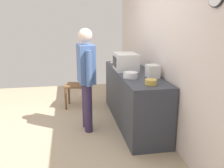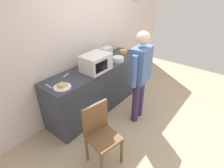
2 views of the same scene
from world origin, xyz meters
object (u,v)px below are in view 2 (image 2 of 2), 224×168
Objects in this scene: salad_bowl at (118,59)px; spoon_utensil at (49,86)px; microwave at (96,63)px; cereal_bowl at (123,52)px; sandwich_plate at (62,86)px; person_standing at (140,72)px; fork_utensil at (66,75)px; wooden_chair at (100,132)px; toaster at (106,52)px.

spoon_utensil is (-1.46, 0.25, -0.04)m from salad_bowl.
microwave is 1.04m from cereal_bowl.
person_standing is (1.09, -0.72, 0.03)m from sandwich_plate.
fork_utensil is 1.20m from wooden_chair.
microwave is 0.80m from person_standing.
microwave is 1.86× the size of sandwich_plate.
person_standing is at bearing -111.50° from salad_bowl.
sandwich_plate reaches higher than fork_utensil.
person_standing reaches higher than cereal_bowl.
sandwich_plate is at bearing 86.59° from wooden_chair.
salad_bowl is at bearing -2.28° from sandwich_plate.
toaster is at bearing 158.12° from cereal_bowl.
cereal_bowl is 0.10× the size of person_standing.
wooden_chair is at bearing -86.56° from spoon_utensil.
sandwich_plate is (-0.77, -0.01, -0.13)m from microwave.
cereal_bowl is 0.98× the size of fork_utensil.
salad_bowl is 0.71m from person_standing.
microwave reaches higher than wooden_chair.
fork_utensil is (0.30, 0.28, -0.02)m from sandwich_plate.
person_standing reaches higher than microwave.
microwave is at bearing 0.70° from sandwich_plate.
wooden_chair is at bearing -135.50° from microwave.
spoon_utensil is at bearing -167.76° from fork_utensil.
sandwich_plate is at bearing 177.72° from salad_bowl.
fork_utensil is (-1.50, 0.15, -0.03)m from cereal_bowl.
microwave is 2.94× the size of spoon_utensil.
spoon_utensil is (-0.41, -0.09, 0.00)m from fork_utensil.
toaster is (0.63, 0.28, -0.05)m from microwave.
cereal_bowl is at bearing -5.85° from fork_utensil.
wooden_chair reaches higher than fork_utensil.
salad_bowl reaches higher than spoon_utensil.
person_standing is (-0.71, -0.85, 0.02)m from cereal_bowl.
fork_utensil is at bearing 72.04° from wooden_chair.
microwave is 1.27m from wooden_chair.
microwave reaches higher than toaster.
wooden_chair is (-1.40, -0.74, -0.45)m from salad_bowl.
wooden_chair is (-0.35, -1.08, -0.41)m from fork_utensil.
sandwich_plate is 1.61× the size of cereal_bowl.
sandwich_plate is 0.41m from fork_utensil.
wooden_chair reaches higher than spoon_utensil.
salad_bowl reaches higher than fork_utensil.
spoon_utensil is 0.18× the size of wooden_chair.
salad_bowl is at bearing -9.64° from spoon_utensil.
salad_bowl is 0.24× the size of wooden_chair.
toaster reaches higher than fork_utensil.
microwave is at bearing 173.84° from salad_bowl.
salad_bowl is at bearing -157.66° from cereal_bowl.
fork_utensil is at bearing 43.17° from sandwich_plate.
toaster is at bearing 3.68° from spoon_utensil.
wooden_chair is at bearing -107.96° from fork_utensil.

